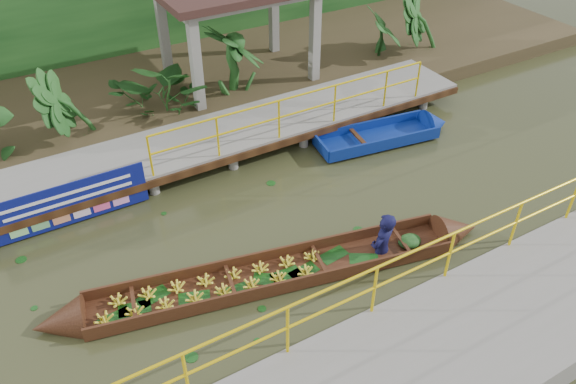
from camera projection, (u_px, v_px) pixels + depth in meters
ground at (247, 247)px, 11.41m from camera, size 80.00×80.00×0.00m
land_strip at (131, 91)px, 16.45m from camera, size 30.00×8.00×0.45m
far_dock at (183, 148)px, 13.50m from camera, size 16.00×2.06×1.66m
near_dock at (424, 370)px, 8.73m from camera, size 18.00×2.40×1.73m
foliage_backdrop at (96, 5)px, 17.10m from camera, size 30.00×0.80×4.00m
vendor_boat at (296, 263)px, 10.66m from camera, size 8.73×2.65×2.15m
moored_blue_boat at (406, 131)px, 14.75m from camera, size 3.81×1.46×0.89m
blue_banner at (71, 203)px, 11.66m from camera, size 3.21×0.04×1.00m
tropical_plants at (231, 71)px, 15.23m from camera, size 14.22×1.22×1.53m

